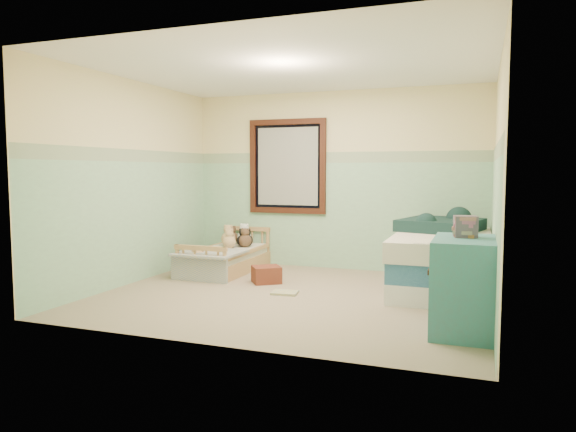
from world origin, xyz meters
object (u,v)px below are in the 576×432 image
(plush_floor_cream, at_px, (191,263))
(dresser, at_px, (464,285))
(toddler_bed_frame, at_px, (226,264))
(plush_floor_tan, at_px, (198,267))
(red_pillow, at_px, (266,275))
(floor_book, at_px, (285,293))
(twin_bed_frame, at_px, (442,280))

(plush_floor_cream, bearing_deg, dresser, -23.84)
(dresser, bearing_deg, toddler_bed_frame, 150.68)
(plush_floor_tan, distance_m, red_pillow, 0.96)
(floor_book, bearing_deg, plush_floor_cream, 147.43)
(plush_floor_cream, distance_m, plush_floor_tan, 0.45)
(toddler_bed_frame, distance_m, plush_floor_tan, 0.54)
(plush_floor_tan, xyz_separation_m, floor_book, (1.38, -0.47, -0.12))
(floor_book, bearing_deg, red_pillow, 124.59)
(twin_bed_frame, bearing_deg, plush_floor_tan, -172.59)
(plush_floor_cream, bearing_deg, twin_bed_frame, 1.03)
(plush_floor_tan, bearing_deg, dresser, -20.86)
(plush_floor_tan, xyz_separation_m, red_pillow, (0.96, 0.00, -0.03))
(red_pillow, distance_m, floor_book, 0.64)
(dresser, xyz_separation_m, red_pillow, (-2.36, 1.27, -0.30))
(plush_floor_tan, distance_m, dresser, 3.57)
(plush_floor_cream, relative_size, floor_book, 0.83)
(toddler_bed_frame, height_order, twin_bed_frame, twin_bed_frame)
(toddler_bed_frame, xyz_separation_m, dresser, (3.18, -1.79, 0.31))
(plush_floor_cream, bearing_deg, toddler_bed_frame, 22.55)
(toddler_bed_frame, relative_size, plush_floor_cream, 6.13)
(plush_floor_cream, distance_m, dresser, 3.97)
(plush_floor_cream, relative_size, red_pillow, 0.72)
(red_pillow, bearing_deg, plush_floor_cream, 165.22)
(plush_floor_cream, xyz_separation_m, red_pillow, (1.26, -0.33, -0.02))
(toddler_bed_frame, bearing_deg, red_pillow, -32.28)
(toddler_bed_frame, distance_m, red_pillow, 0.97)
(toddler_bed_frame, distance_m, twin_bed_frame, 2.90)
(plush_floor_tan, height_order, red_pillow, plush_floor_tan)
(twin_bed_frame, distance_m, red_pillow, 2.11)
(plush_floor_tan, bearing_deg, plush_floor_cream, 131.85)
(dresser, bearing_deg, twin_bed_frame, 99.75)
(plush_floor_tan, relative_size, twin_bed_frame, 0.13)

